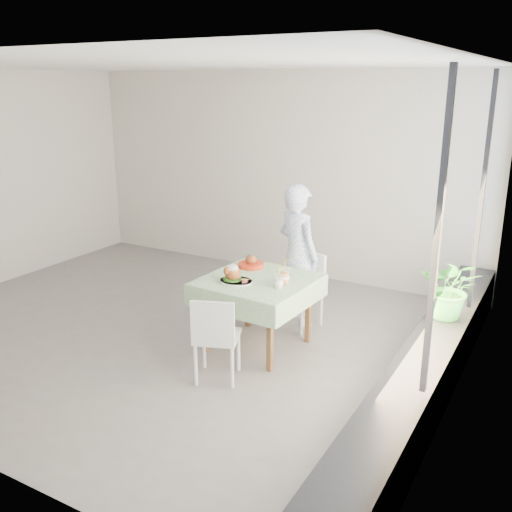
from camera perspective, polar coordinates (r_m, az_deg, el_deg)
The scene contains 15 objects.
floor at distance 6.42m, azimuth -8.61°, elevation -7.39°, with size 6.00×6.00×0.00m, color #5E5C59.
ceiling at distance 5.87m, azimuth -9.86°, elevation 18.42°, with size 6.00×6.00×0.00m, color white.
wall_back at distance 8.06m, azimuth 2.01°, elevation 8.18°, with size 6.00×0.02×2.80m, color beige.
wall_right at distance 4.77m, azimuth 20.32°, elevation 1.01°, with size 0.02×5.00×2.80m, color beige.
window_pane at distance 4.72m, azimuth 20.27°, elevation 3.98°, with size 0.01×4.80×2.18m, color #D1E0F9.
window_ledge at distance 5.22m, azimuth 16.82°, elevation -10.91°, with size 0.40×4.80×0.50m, color black.
cafe_table at distance 5.81m, azimuth 0.19°, elevation -4.93°, with size 1.10×1.10×0.74m.
chair_far at distance 6.41m, azimuth 4.52°, elevation -4.81°, with size 0.49×0.49×0.83m.
chair_near at distance 5.30m, azimuth -3.91°, elevation -9.69°, with size 0.50×0.50×0.82m.
diner at distance 6.32m, azimuth 4.19°, elevation 0.09°, with size 0.58×0.38×1.59m, color #96B8F0.
main_dish at distance 5.61m, azimuth -2.19°, elevation -2.04°, with size 0.34×0.34×0.18m.
juice_cup_orange at distance 5.58m, azimuth 2.84°, elevation -2.05°, with size 0.11×0.11×0.30m.
juice_cup_lemonade at distance 5.45m, azimuth 2.27°, elevation -2.59°, with size 0.09×0.09×0.26m.
second_dish at distance 6.07m, azimuth -0.51°, elevation -0.76°, with size 0.27×0.27×0.13m.
potted_plant at distance 5.60m, azimuth 18.90°, elevation -3.05°, with size 0.54×0.47×0.60m, color #30802A.
Camera 1 is at (3.68, -4.56, 2.62)m, focal length 40.00 mm.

